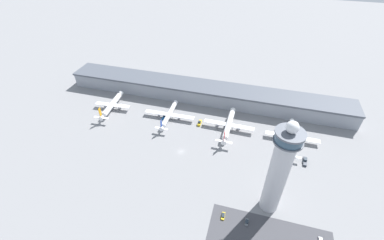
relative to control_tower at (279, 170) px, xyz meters
The scene contains 12 objects.
ground_plane 74.24m from the control_tower, 155.73° to the left, with size 1000.00×1000.00×0.00m, color gray.
terminal_building 117.94m from the control_tower, 122.24° to the left, with size 252.96×25.00×14.48m.
control_tower is the anchor object (origin of this frame).
airplane_gate_alpha 149.99m from the control_tower, 155.60° to the left, with size 31.13×40.11×14.20m.
airplane_gate_bravo 106.45m from the control_tower, 143.23° to the left, with size 41.94×38.66×12.14m.
airplane_gate_charlie 74.08m from the control_tower, 118.61° to the left, with size 39.34×42.20×14.22m.
airplane_gate_delta 67.61m from the control_tower, 76.64° to the left, with size 38.84×42.56×11.38m.
service_truck_catering 55.43m from the control_tower, 61.07° to the left, with size 2.92×8.42×2.64m.
service_truck_fuel 88.93m from the control_tower, 132.51° to the left, with size 2.38×6.80×3.08m.
service_truck_baggage 111.06m from the control_tower, 144.56° to the left, with size 2.73×7.09×2.49m.
car_yellow_taxi 40.79m from the control_tower, 149.35° to the right, with size 1.78×4.69×1.49m.
car_green_van 34.90m from the control_tower, 127.00° to the right, with size 1.81×4.14×1.45m.
Camera 1 is at (42.54, -122.81, 130.68)m, focal length 24.00 mm.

